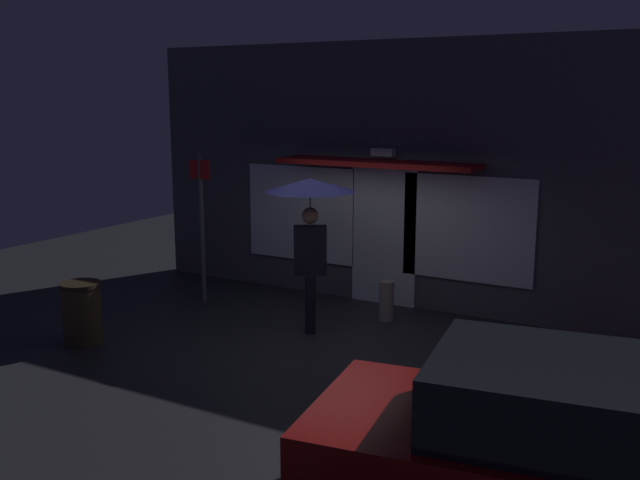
% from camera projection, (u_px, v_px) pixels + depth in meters
% --- Properties ---
extents(ground_plane, '(18.00, 18.00, 0.00)m').
position_uv_depth(ground_plane, '(316.00, 342.00, 9.85)').
color(ground_plane, '#26262B').
extents(building_facade, '(8.75, 1.00, 4.16)m').
position_uv_depth(building_facade, '(389.00, 176.00, 11.43)').
color(building_facade, '#4C4C56').
rests_on(building_facade, ground).
extents(person_with_umbrella, '(1.24, 1.24, 2.19)m').
position_uv_depth(person_with_umbrella, '(310.00, 210.00, 9.98)').
color(person_with_umbrella, black).
rests_on(person_with_umbrella, ground).
extents(parked_car, '(4.42, 2.36, 1.46)m').
position_uv_depth(parked_car, '(596.00, 461.00, 5.16)').
color(parked_car, maroon).
rests_on(parked_car, ground).
extents(street_sign_post, '(0.40, 0.07, 2.42)m').
position_uv_depth(street_sign_post, '(202.00, 219.00, 11.53)').
color(street_sign_post, '#595B60').
rests_on(street_sign_post, ground).
extents(sidewalk_bollard, '(0.22, 0.22, 0.60)m').
position_uv_depth(sidewalk_bollard, '(387.00, 301.00, 10.76)').
color(sidewalk_bollard, '#9E998E').
rests_on(sidewalk_bollard, ground).
extents(trash_bin, '(0.54, 0.54, 0.85)m').
position_uv_depth(trash_bin, '(82.00, 313.00, 9.73)').
color(trash_bin, '#473823').
rests_on(trash_bin, ground).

